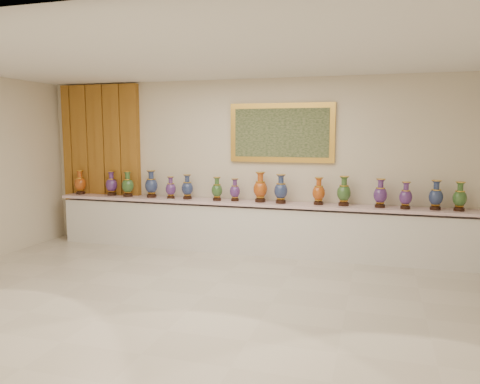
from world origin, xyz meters
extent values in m
plane|color=beige|center=(0.00, 0.00, 0.00)|extent=(8.00, 8.00, 0.00)
plane|color=beige|center=(0.00, 2.50, 1.50)|extent=(8.00, 0.00, 8.00)
plane|color=white|center=(0.00, 0.00, 3.00)|extent=(8.00, 8.00, 0.00)
cube|color=#B07025|center=(-3.03, 2.44, 1.50)|extent=(1.64, 0.14, 2.95)
cube|color=gold|center=(0.48, 2.46, 2.08)|extent=(1.80, 0.06, 1.00)
cube|color=black|center=(0.48, 2.42, 2.08)|extent=(1.62, 0.02, 0.82)
cube|color=white|center=(0.00, 2.27, 0.41)|extent=(7.20, 0.42, 0.81)
cube|color=silver|center=(0.00, 2.25, 0.88)|extent=(7.28, 0.48, 0.05)
cylinder|color=black|center=(-3.41, 2.27, 0.92)|extent=(0.16, 0.16, 0.05)
cone|color=gold|center=(-3.41, 2.27, 0.97)|extent=(0.14, 0.14, 0.03)
ellipsoid|color=#970C07|center=(-3.41, 2.27, 1.10)|extent=(0.28, 0.28, 0.27)
cylinder|color=gold|center=(-3.41, 2.27, 1.21)|extent=(0.15, 0.15, 0.01)
cylinder|color=#970C07|center=(-3.41, 2.27, 1.27)|extent=(0.09, 0.09, 0.10)
cone|color=#970C07|center=(-3.41, 2.27, 1.34)|extent=(0.15, 0.15, 0.04)
cylinder|color=gold|center=(-3.41, 2.27, 1.36)|extent=(0.15, 0.15, 0.01)
cylinder|color=black|center=(-2.74, 2.29, 0.92)|extent=(0.16, 0.16, 0.05)
cone|color=gold|center=(-2.74, 2.29, 0.97)|extent=(0.14, 0.14, 0.03)
ellipsoid|color=#240F49|center=(-2.74, 2.29, 1.10)|extent=(0.26, 0.26, 0.27)
cylinder|color=gold|center=(-2.74, 2.29, 1.21)|extent=(0.15, 0.15, 0.01)
cylinder|color=#240F49|center=(-2.74, 2.29, 1.27)|extent=(0.09, 0.09, 0.10)
cone|color=#240F49|center=(-2.74, 2.29, 1.34)|extent=(0.15, 0.15, 0.04)
cylinder|color=gold|center=(-2.74, 2.29, 1.35)|extent=(0.15, 0.15, 0.01)
cylinder|color=black|center=(-2.36, 2.23, 0.92)|extent=(0.17, 0.17, 0.05)
cone|color=gold|center=(-2.36, 2.23, 0.98)|extent=(0.15, 0.15, 0.03)
ellipsoid|color=#0E3219|center=(-2.36, 2.23, 1.11)|extent=(0.23, 0.23, 0.27)
cylinder|color=gold|center=(-2.36, 2.23, 1.22)|extent=(0.15, 0.15, 0.01)
cylinder|color=#0E3219|center=(-2.36, 2.23, 1.28)|extent=(0.09, 0.09, 0.10)
cone|color=#0E3219|center=(-2.36, 2.23, 1.35)|extent=(0.15, 0.15, 0.04)
cylinder|color=gold|center=(-2.36, 2.23, 1.37)|extent=(0.15, 0.15, 0.01)
cylinder|color=black|center=(-1.89, 2.26, 0.92)|extent=(0.18, 0.18, 0.05)
cone|color=gold|center=(-1.89, 2.26, 0.98)|extent=(0.15, 0.15, 0.03)
ellipsoid|color=#0B1439|center=(-1.89, 2.26, 1.12)|extent=(0.24, 0.24, 0.29)
cylinder|color=gold|center=(-1.89, 2.26, 1.24)|extent=(0.16, 0.16, 0.01)
cylinder|color=#0B1439|center=(-1.89, 2.26, 1.30)|extent=(0.09, 0.09, 0.10)
cone|color=#0B1439|center=(-1.89, 2.26, 1.37)|extent=(0.16, 0.16, 0.04)
cylinder|color=gold|center=(-1.89, 2.26, 1.39)|extent=(0.16, 0.16, 0.01)
cylinder|color=black|center=(-1.48, 2.21, 0.92)|extent=(0.14, 0.14, 0.04)
cone|color=gold|center=(-1.48, 2.21, 0.96)|extent=(0.12, 0.12, 0.03)
ellipsoid|color=#240F49|center=(-1.48, 2.21, 1.07)|extent=(0.22, 0.22, 0.23)
cylinder|color=gold|center=(-1.48, 2.21, 1.17)|extent=(0.13, 0.13, 0.01)
cylinder|color=#240F49|center=(-1.48, 2.21, 1.22)|extent=(0.07, 0.07, 0.08)
cone|color=#240F49|center=(-1.48, 2.21, 1.28)|extent=(0.13, 0.13, 0.03)
cylinder|color=gold|center=(-1.48, 2.21, 1.29)|extent=(0.13, 0.13, 0.01)
cylinder|color=black|center=(-1.17, 2.25, 0.92)|extent=(0.16, 0.16, 0.04)
cone|color=gold|center=(-1.17, 2.25, 0.97)|extent=(0.14, 0.14, 0.03)
ellipsoid|color=#0B1439|center=(-1.17, 2.25, 1.09)|extent=(0.26, 0.26, 0.25)
cylinder|color=gold|center=(-1.17, 2.25, 1.20)|extent=(0.14, 0.14, 0.01)
cylinder|color=#0B1439|center=(-1.17, 2.25, 1.25)|extent=(0.08, 0.08, 0.09)
cone|color=#0B1439|center=(-1.17, 2.25, 1.32)|extent=(0.14, 0.14, 0.03)
cylinder|color=gold|center=(-1.17, 2.25, 1.33)|extent=(0.14, 0.14, 0.01)
cylinder|color=black|center=(-0.60, 2.22, 0.92)|extent=(0.15, 0.15, 0.04)
cone|color=gold|center=(-0.60, 2.22, 0.97)|extent=(0.13, 0.13, 0.03)
ellipsoid|color=#0E3219|center=(-0.60, 2.22, 1.08)|extent=(0.21, 0.21, 0.24)
cylinder|color=gold|center=(-0.60, 2.22, 1.18)|extent=(0.13, 0.13, 0.01)
cylinder|color=#0E3219|center=(-0.60, 2.22, 1.23)|extent=(0.08, 0.08, 0.09)
cone|color=#0E3219|center=(-0.60, 2.22, 1.29)|extent=(0.13, 0.13, 0.03)
cylinder|color=gold|center=(-0.60, 2.22, 1.31)|extent=(0.13, 0.13, 0.01)
cylinder|color=black|center=(-0.29, 2.26, 0.92)|extent=(0.14, 0.14, 0.04)
cone|color=gold|center=(-0.29, 2.26, 0.96)|extent=(0.12, 0.12, 0.03)
ellipsoid|color=#240F49|center=(-0.29, 2.26, 1.07)|extent=(0.24, 0.24, 0.23)
cylinder|color=gold|center=(-0.29, 2.26, 1.17)|extent=(0.12, 0.12, 0.01)
cylinder|color=#240F49|center=(-0.29, 2.26, 1.22)|extent=(0.07, 0.07, 0.08)
cone|color=#240F49|center=(-0.29, 2.26, 1.27)|extent=(0.12, 0.12, 0.03)
cylinder|color=gold|center=(-0.29, 2.26, 1.29)|extent=(0.13, 0.13, 0.01)
cylinder|color=black|center=(0.16, 2.27, 0.93)|extent=(0.18, 0.18, 0.05)
cone|color=gold|center=(0.16, 2.27, 0.98)|extent=(0.16, 0.16, 0.03)
ellipsoid|color=#970C07|center=(0.16, 2.27, 1.12)|extent=(0.27, 0.27, 0.30)
cylinder|color=gold|center=(0.16, 2.27, 1.25)|extent=(0.16, 0.16, 0.01)
cylinder|color=#970C07|center=(0.16, 2.27, 1.32)|extent=(0.10, 0.10, 0.11)
cone|color=#970C07|center=(0.16, 2.27, 1.39)|extent=(0.16, 0.16, 0.04)
cylinder|color=gold|center=(0.16, 2.27, 1.41)|extent=(0.17, 0.17, 0.01)
cylinder|color=black|center=(0.53, 2.22, 0.92)|extent=(0.17, 0.17, 0.05)
cone|color=gold|center=(0.53, 2.22, 0.98)|extent=(0.15, 0.15, 0.03)
ellipsoid|color=#0B1439|center=(0.53, 2.22, 1.11)|extent=(0.28, 0.28, 0.28)
cylinder|color=gold|center=(0.53, 2.22, 1.23)|extent=(0.16, 0.16, 0.01)
cylinder|color=#0B1439|center=(0.53, 2.22, 1.29)|extent=(0.09, 0.09, 0.10)
cone|color=#0B1439|center=(0.53, 2.22, 1.36)|extent=(0.16, 0.16, 0.04)
cylinder|color=gold|center=(0.53, 2.22, 1.38)|extent=(0.16, 0.16, 0.01)
cylinder|color=black|center=(1.16, 2.27, 0.92)|extent=(0.16, 0.16, 0.04)
cone|color=gold|center=(1.16, 2.27, 0.97)|extent=(0.14, 0.14, 0.03)
ellipsoid|color=#970C07|center=(1.16, 2.27, 1.10)|extent=(0.27, 0.27, 0.26)
cylinder|color=gold|center=(1.16, 2.27, 1.21)|extent=(0.14, 0.14, 0.01)
cylinder|color=#970C07|center=(1.16, 2.27, 1.27)|extent=(0.08, 0.08, 0.09)
cone|color=#970C07|center=(1.16, 2.27, 1.33)|extent=(0.14, 0.14, 0.03)
cylinder|color=gold|center=(1.16, 2.27, 1.35)|extent=(0.15, 0.15, 0.01)
cylinder|color=black|center=(1.56, 2.26, 0.92)|extent=(0.17, 0.17, 0.05)
cone|color=gold|center=(1.56, 2.26, 0.98)|extent=(0.15, 0.15, 0.03)
ellipsoid|color=#0E3219|center=(1.56, 2.26, 1.11)|extent=(0.25, 0.25, 0.28)
cylinder|color=gold|center=(1.56, 2.26, 1.23)|extent=(0.15, 0.15, 0.01)
cylinder|color=#0E3219|center=(1.56, 2.26, 1.29)|extent=(0.09, 0.09, 0.10)
cone|color=#0E3219|center=(1.56, 2.26, 1.36)|extent=(0.15, 0.15, 0.04)
cylinder|color=gold|center=(1.56, 2.26, 1.38)|extent=(0.16, 0.16, 0.01)
cylinder|color=black|center=(2.13, 2.24, 0.92)|extent=(0.16, 0.16, 0.05)
cone|color=gold|center=(2.13, 2.24, 0.97)|extent=(0.14, 0.14, 0.03)
ellipsoid|color=#240F49|center=(2.13, 2.24, 1.10)|extent=(0.22, 0.22, 0.27)
cylinder|color=gold|center=(2.13, 2.24, 1.21)|extent=(0.15, 0.15, 0.01)
cylinder|color=#240F49|center=(2.13, 2.24, 1.27)|extent=(0.09, 0.09, 0.10)
cone|color=#240F49|center=(2.13, 2.24, 1.34)|extent=(0.15, 0.15, 0.04)
cylinder|color=gold|center=(2.13, 2.24, 1.35)|extent=(0.15, 0.15, 0.01)
cylinder|color=black|center=(2.51, 2.21, 0.92)|extent=(0.15, 0.15, 0.04)
cone|color=gold|center=(2.51, 2.21, 0.97)|extent=(0.13, 0.13, 0.03)
ellipsoid|color=#240F49|center=(2.51, 2.21, 1.09)|extent=(0.25, 0.25, 0.25)
cylinder|color=gold|center=(2.51, 2.21, 1.19)|extent=(0.14, 0.14, 0.01)
cylinder|color=#240F49|center=(2.51, 2.21, 1.24)|extent=(0.08, 0.08, 0.09)
cone|color=#240F49|center=(2.51, 2.21, 1.30)|extent=(0.14, 0.14, 0.03)
cylinder|color=gold|center=(2.51, 2.21, 1.32)|extent=(0.14, 0.14, 0.01)
cylinder|color=black|center=(2.95, 2.25, 0.92)|extent=(0.16, 0.16, 0.05)
cone|color=gold|center=(2.95, 2.25, 0.97)|extent=(0.14, 0.14, 0.03)
ellipsoid|color=#0B1439|center=(2.95, 2.25, 1.10)|extent=(0.24, 0.24, 0.27)
cylinder|color=gold|center=(2.95, 2.25, 1.21)|extent=(0.15, 0.15, 0.01)
cylinder|color=#0B1439|center=(2.95, 2.25, 1.27)|extent=(0.08, 0.08, 0.10)
cone|color=#0B1439|center=(2.95, 2.25, 1.34)|extent=(0.15, 0.15, 0.04)
cylinder|color=gold|center=(2.95, 2.25, 1.35)|extent=(0.15, 0.15, 0.01)
cylinder|color=black|center=(3.29, 2.25, 0.92)|extent=(0.16, 0.16, 0.04)
cone|color=gold|center=(3.29, 2.25, 0.97)|extent=(0.14, 0.14, 0.03)
ellipsoid|color=#0E3219|center=(3.29, 2.25, 1.09)|extent=(0.27, 0.27, 0.26)
cylinder|color=gold|center=(3.29, 2.25, 1.20)|extent=(0.14, 0.14, 0.01)
cylinder|color=#0E3219|center=(3.29, 2.25, 1.26)|extent=(0.08, 0.08, 0.09)
cone|color=#0E3219|center=(3.29, 2.25, 1.32)|extent=(0.14, 0.14, 0.03)
cylinder|color=gold|center=(3.29, 2.25, 1.34)|extent=(0.15, 0.15, 0.01)
cube|color=white|center=(-1.45, 2.13, 0.90)|extent=(0.10, 0.06, 0.00)
camera|label=1|loc=(2.09, -5.42, 2.09)|focal=35.00mm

